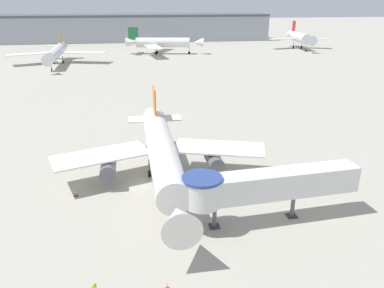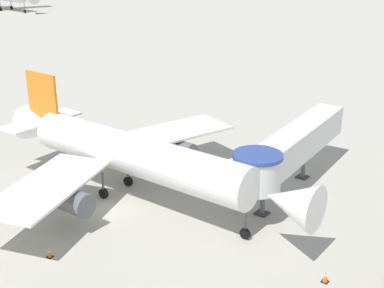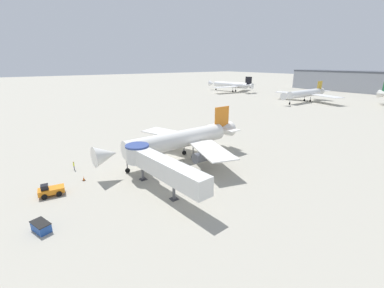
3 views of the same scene
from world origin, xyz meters
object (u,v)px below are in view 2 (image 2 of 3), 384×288
(main_airplane, at_px, (131,155))
(traffic_cone_near_nose, at_px, (325,277))
(jet_bridge, at_px, (288,149))
(traffic_cone_port_wing, at_px, (50,253))

(main_airplane, distance_m, traffic_cone_near_nose, 19.74)
(main_airplane, distance_m, jet_bridge, 14.08)
(traffic_cone_port_wing, bearing_deg, jet_bridge, -23.10)
(main_airplane, height_order, traffic_cone_near_nose, main_airplane)
(jet_bridge, height_order, traffic_cone_port_wing, jet_bridge)
(main_airplane, relative_size, traffic_cone_near_nose, 40.24)
(main_airplane, relative_size, jet_bridge, 1.68)
(jet_bridge, bearing_deg, traffic_cone_port_wing, 152.35)
(main_airplane, distance_m, traffic_cone_port_wing, 11.67)
(jet_bridge, distance_m, traffic_cone_near_nose, 14.36)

